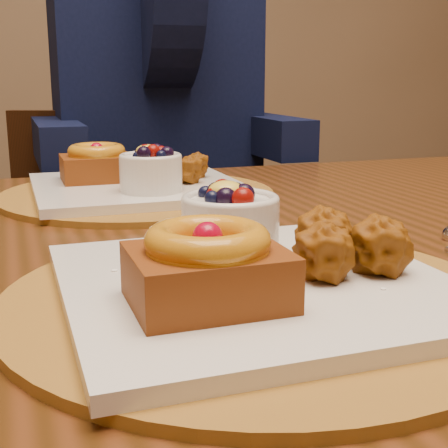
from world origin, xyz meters
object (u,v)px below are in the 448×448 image
at_px(place_setting_far, 137,183).
at_px(chair_far, 93,293).
at_px(dining_table, 180,301).
at_px(place_setting_near, 251,273).
at_px(diner, 155,74).

distance_m(place_setting_far, chair_far, 0.53).
relative_size(dining_table, place_setting_near, 4.21).
xyz_separation_m(dining_table, place_setting_far, (-0.00, 0.22, 0.10)).
height_order(chair_far, diner, diner).
relative_size(dining_table, chair_far, 1.89).
height_order(place_setting_far, diner, diner).
bearing_deg(place_setting_far, dining_table, -89.46).
distance_m(place_setting_near, chair_far, 0.92).
bearing_deg(dining_table, place_setting_far, 90.54).
height_order(place_setting_near, place_setting_far, place_setting_near).
xyz_separation_m(chair_far, diner, (0.17, 0.09, 0.45)).
relative_size(place_setting_near, chair_far, 0.45).
bearing_deg(place_setting_near, dining_table, 89.43).
xyz_separation_m(place_setting_far, diner, (0.15, 0.52, 0.15)).
bearing_deg(dining_table, diner, 78.60).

